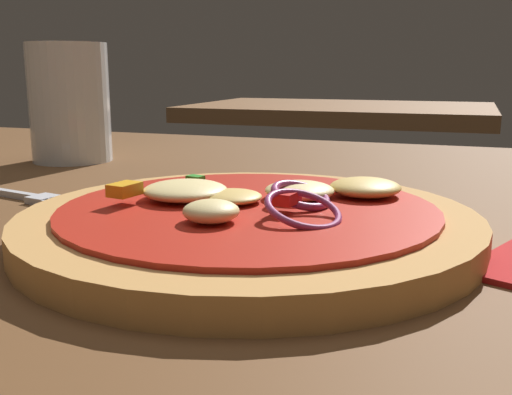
% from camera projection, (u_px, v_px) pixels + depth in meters
% --- Properties ---
extents(dining_table, '(1.29, 0.98, 0.04)m').
position_uv_depth(dining_table, '(240.00, 278.00, 0.33)').
color(dining_table, brown).
rests_on(dining_table, ground).
extents(pizza, '(0.26, 0.26, 0.03)m').
position_uv_depth(pizza, '(246.00, 221.00, 0.34)').
color(pizza, tan).
rests_on(pizza, dining_table).
extents(fork, '(0.16, 0.04, 0.01)m').
position_uv_depth(fork, '(19.00, 195.00, 0.45)').
color(fork, silver).
rests_on(fork, dining_table).
extents(beer_glass, '(0.08, 0.08, 0.12)m').
position_uv_depth(beer_glass, '(70.00, 111.00, 0.62)').
color(beer_glass, silver).
rests_on(beer_glass, dining_table).
extents(background_table, '(0.77, 0.52, 0.04)m').
position_uv_depth(background_table, '(341.00, 112.00, 1.59)').
color(background_table, brown).
rests_on(background_table, ground).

